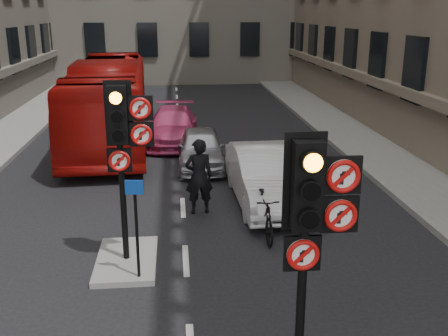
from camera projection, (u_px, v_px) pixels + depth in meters
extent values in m
cube|color=gray|center=(389.00, 156.00, 18.07)|extent=(3.00, 50.00, 0.16)
cube|color=gray|center=(127.00, 260.00, 10.65)|extent=(1.20, 2.00, 0.12)
cylinder|color=black|center=(300.00, 314.00, 6.75)|extent=(0.12, 0.12, 2.40)
cube|color=black|center=(307.00, 185.00, 6.24)|extent=(0.36, 0.28, 1.10)
cube|color=black|center=(304.00, 182.00, 6.36)|extent=(0.52, 0.03, 1.25)
cylinder|color=orange|center=(313.00, 163.00, 5.90)|extent=(0.22, 0.01, 0.22)
cylinder|color=black|center=(312.00, 192.00, 6.00)|extent=(0.22, 0.01, 0.22)
cylinder|color=black|center=(310.00, 220.00, 6.10)|extent=(0.22, 0.01, 0.22)
cube|color=black|center=(342.00, 175.00, 6.22)|extent=(0.47, 0.05, 0.47)
cylinder|color=white|center=(343.00, 176.00, 6.18)|extent=(0.41, 0.02, 0.41)
torus|color=#BF0C0A|center=(344.00, 177.00, 6.17)|extent=(0.41, 0.06, 0.41)
cube|color=#BF0C0A|center=(344.00, 177.00, 6.16)|extent=(0.25, 0.01, 0.25)
cube|color=black|center=(339.00, 214.00, 6.37)|extent=(0.47, 0.05, 0.47)
cylinder|color=white|center=(340.00, 216.00, 6.33)|extent=(0.41, 0.02, 0.41)
torus|color=#BF0C0A|center=(341.00, 216.00, 6.31)|extent=(0.41, 0.06, 0.41)
cube|color=#BF0C0A|center=(341.00, 216.00, 6.31)|extent=(0.25, 0.01, 0.25)
cube|color=black|center=(302.00, 253.00, 6.47)|extent=(0.47, 0.05, 0.47)
cylinder|color=white|center=(303.00, 255.00, 6.43)|extent=(0.41, 0.02, 0.41)
torus|color=#BF0C0A|center=(303.00, 255.00, 6.42)|extent=(0.41, 0.06, 0.41)
cube|color=#BF0C0A|center=(303.00, 255.00, 6.41)|extent=(0.25, 0.01, 0.25)
cylinder|color=black|center=(123.00, 202.00, 10.28)|extent=(0.12, 0.12, 2.40)
cube|color=black|center=(118.00, 115.00, 9.77)|extent=(0.36, 0.28, 1.10)
cube|color=black|center=(119.00, 113.00, 9.90)|extent=(0.52, 0.03, 1.25)
cylinder|color=orange|center=(116.00, 98.00, 9.44)|extent=(0.22, 0.02, 0.22)
cylinder|color=black|center=(117.00, 117.00, 9.54)|extent=(0.22, 0.02, 0.22)
cylinder|color=black|center=(118.00, 136.00, 9.64)|extent=(0.22, 0.02, 0.22)
cube|color=black|center=(140.00, 108.00, 9.76)|extent=(0.47, 0.05, 0.47)
cylinder|color=white|center=(140.00, 108.00, 9.72)|extent=(0.41, 0.02, 0.41)
torus|color=#BF0C0A|center=(140.00, 109.00, 9.71)|extent=(0.41, 0.06, 0.41)
cube|color=#BF0C0A|center=(140.00, 109.00, 9.70)|extent=(0.25, 0.02, 0.25)
cube|color=black|center=(142.00, 134.00, 9.90)|extent=(0.47, 0.05, 0.47)
cylinder|color=white|center=(141.00, 135.00, 9.87)|extent=(0.41, 0.02, 0.41)
torus|color=#BF0C0A|center=(141.00, 135.00, 9.85)|extent=(0.41, 0.06, 0.41)
cube|color=#BF0C0A|center=(141.00, 135.00, 9.85)|extent=(0.25, 0.02, 0.25)
cube|color=black|center=(120.00, 160.00, 10.01)|extent=(0.47, 0.05, 0.47)
cylinder|color=white|center=(119.00, 161.00, 9.97)|extent=(0.41, 0.02, 0.41)
torus|color=#BF0C0A|center=(119.00, 161.00, 9.96)|extent=(0.41, 0.06, 0.41)
cube|color=#BF0C0A|center=(119.00, 161.00, 9.95)|extent=(0.25, 0.02, 0.25)
imported|color=#B0B2B8|center=(201.00, 148.00, 17.04)|extent=(1.59, 3.72, 1.25)
imported|color=silver|center=(265.00, 176.00, 13.79)|extent=(1.73, 4.57, 1.49)
imported|color=#C93B71|center=(173.00, 126.00, 20.07)|extent=(2.07, 4.62, 1.32)
imported|color=#940D0A|center=(109.00, 101.00, 20.07)|extent=(3.20, 11.39, 3.14)
imported|color=black|center=(264.00, 215.00, 11.74)|extent=(0.57, 1.76, 1.05)
imported|color=black|center=(199.00, 176.00, 13.03)|extent=(0.75, 0.54, 1.93)
cylinder|color=black|center=(137.00, 230.00, 9.62)|extent=(0.06, 0.06, 1.89)
cube|color=navy|center=(134.00, 187.00, 9.33)|extent=(0.33, 0.08, 0.26)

